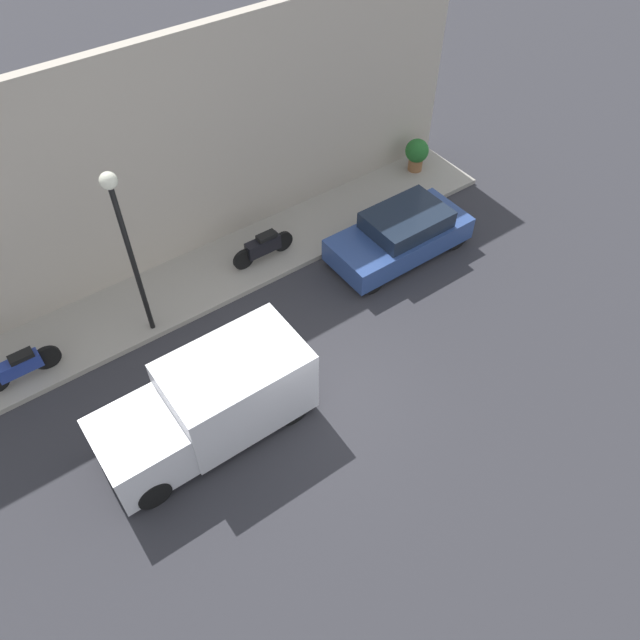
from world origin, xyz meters
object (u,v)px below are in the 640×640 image
at_px(streetlamp, 123,229).
at_px(potted_plant, 417,153).
at_px(parked_car, 401,234).
at_px(motorcycle_black, 263,246).
at_px(delivery_van, 208,404).
at_px(motorcycle_blue, 20,367).

xyz_separation_m(streetlamp, potted_plant, (1.26, -9.77, -2.53)).
distance_m(parked_car, streetlamp, 7.50).
height_order(parked_car, potted_plant, parked_car).
bearing_deg(motorcycle_black, delivery_van, 135.95).
height_order(streetlamp, potted_plant, streetlamp).
bearing_deg(streetlamp, potted_plant, -82.63).
bearing_deg(streetlamp, motorcycle_black, -81.95).
xyz_separation_m(parked_car, streetlamp, (1.34, 6.89, 2.63)).
distance_m(parked_car, motorcycle_blue, 10.09).
xyz_separation_m(delivery_van, streetlamp, (3.41, -0.19, 2.30)).
relative_size(parked_car, streetlamp, 0.87).
distance_m(delivery_van, motorcycle_black, 5.47).
xyz_separation_m(parked_car, motorcycle_black, (1.85, 3.29, -0.07)).
relative_size(motorcycle_black, motorcycle_blue, 1.00).
relative_size(parked_car, motorcycle_blue, 2.15).
xyz_separation_m(parked_car, motorcycle_blue, (1.61, 9.96, -0.08)).
xyz_separation_m(parked_car, delivery_van, (-2.07, 7.08, 0.33)).
distance_m(motorcycle_black, potted_plant, 6.21).
bearing_deg(potted_plant, parked_car, 132.15).
distance_m(motorcycle_black, streetlamp, 4.53).
bearing_deg(potted_plant, motorcycle_blue, 94.42).
bearing_deg(motorcycle_black, potted_plant, -83.03).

